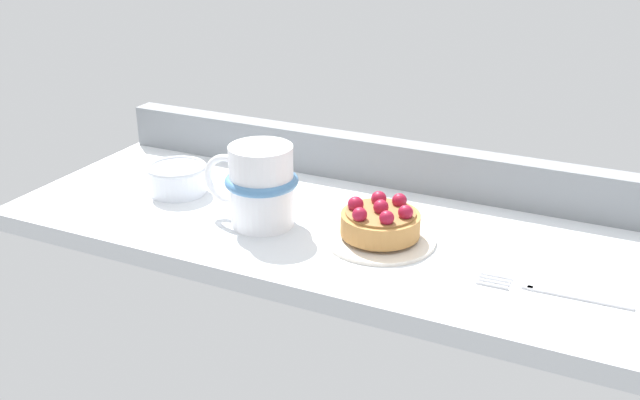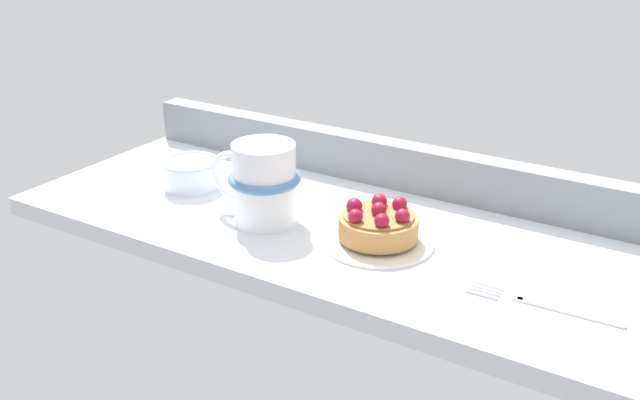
{
  "view_description": "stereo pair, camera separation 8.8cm",
  "coord_description": "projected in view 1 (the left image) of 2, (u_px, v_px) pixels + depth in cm",
  "views": [
    {
      "loc": [
        32.74,
        -76.81,
        39.42
      ],
      "look_at": [
        -2.15,
        -3.48,
        4.31
      ],
      "focal_mm": 40.79,
      "sensor_mm": 36.0,
      "label": 1
    },
    {
      "loc": [
        40.5,
        -72.58,
        39.42
      ],
      "look_at": [
        -2.15,
        -3.48,
        4.31
      ],
      "focal_mm": 40.79,
      "sensor_mm": 36.0,
      "label": 2
    }
  ],
  "objects": [
    {
      "name": "ground_plane",
      "position": [
        347.0,
        233.0,
        0.93
      ],
      "size": [
        88.65,
        33.9,
        2.45
      ],
      "primitive_type": "cube",
      "color": "silver"
    },
    {
      "name": "window_rail_back",
      "position": [
        390.0,
        163.0,
        1.04
      ],
      "size": [
        86.88,
        3.48,
        6.43
      ],
      "primitive_type": "cube",
      "color": "gray",
      "rests_on": "ground_plane"
    },
    {
      "name": "dessert_plate",
      "position": [
        380.0,
        237.0,
        0.88
      ],
      "size": [
        13.58,
        13.58,
        0.92
      ],
      "color": "silver",
      "rests_on": "ground_plane"
    },
    {
      "name": "raspberry_tart",
      "position": [
        380.0,
        221.0,
        0.87
      ],
      "size": [
        9.6,
        9.6,
        4.4
      ],
      "color": "#B77F42",
      "rests_on": "dessert_plate"
    },
    {
      "name": "coffee_mug",
      "position": [
        260.0,
        185.0,
        0.9
      ],
      "size": [
        13.0,
        9.22,
        10.43
      ],
      "color": "white",
      "rests_on": "ground_plane"
    },
    {
      "name": "dessert_fork",
      "position": [
        551.0,
        291.0,
        0.76
      ],
      "size": [
        15.94,
        2.56,
        0.6
      ],
      "color": "silver",
      "rests_on": "ground_plane"
    },
    {
      "name": "sugar_bowl",
      "position": [
        178.0,
        178.0,
        1.01
      ],
      "size": [
        8.29,
        8.29,
        4.06
      ],
      "color": "silver",
      "rests_on": "ground_plane"
    }
  ]
}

